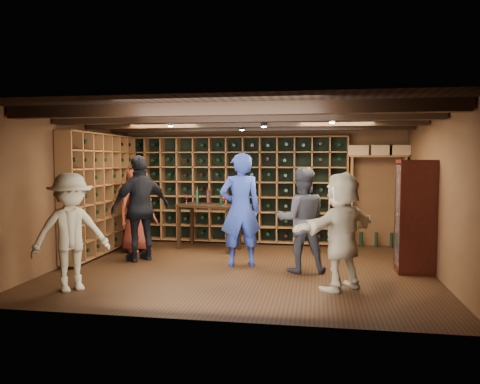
% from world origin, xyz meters
% --- Properties ---
extents(ground, '(6.00, 6.00, 0.00)m').
position_xyz_m(ground, '(0.00, 0.00, 0.00)').
color(ground, black).
rests_on(ground, ground).
extents(room_shell, '(6.00, 6.00, 6.00)m').
position_xyz_m(room_shell, '(0.00, 0.05, 2.42)').
color(room_shell, brown).
rests_on(room_shell, ground).
extents(wine_rack_back, '(4.65, 0.30, 2.20)m').
position_xyz_m(wine_rack_back, '(-0.52, 2.33, 1.15)').
color(wine_rack_back, brown).
rests_on(wine_rack_back, ground).
extents(wine_rack_left, '(0.30, 2.65, 2.20)m').
position_xyz_m(wine_rack_left, '(-2.83, 0.82, 1.15)').
color(wine_rack_left, brown).
rests_on(wine_rack_left, ground).
extents(crate_shelf, '(1.20, 0.32, 2.07)m').
position_xyz_m(crate_shelf, '(2.41, 2.32, 1.57)').
color(crate_shelf, brown).
rests_on(crate_shelf, ground).
extents(display_cabinet, '(0.55, 0.50, 1.75)m').
position_xyz_m(display_cabinet, '(2.71, 0.20, 0.86)').
color(display_cabinet, black).
rests_on(display_cabinet, ground).
extents(man_blue_shirt, '(0.80, 0.66, 1.89)m').
position_xyz_m(man_blue_shirt, '(-0.07, 0.23, 0.95)').
color(man_blue_shirt, navy).
rests_on(man_blue_shirt, ground).
extents(man_grey_suit, '(0.90, 0.75, 1.66)m').
position_xyz_m(man_grey_suit, '(0.95, -0.04, 0.83)').
color(man_grey_suit, black).
rests_on(man_grey_suit, ground).
extents(guest_red_floral, '(0.88, 0.94, 1.62)m').
position_xyz_m(guest_red_floral, '(-2.22, 1.07, 0.81)').
color(guest_red_floral, maroon).
rests_on(guest_red_floral, ground).
extents(guest_woman_black, '(1.07, 1.11, 1.86)m').
position_xyz_m(guest_woman_black, '(-1.87, 0.34, 0.93)').
color(guest_woman_black, black).
rests_on(guest_woman_black, ground).
extents(guest_khaki, '(1.17, 1.14, 1.60)m').
position_xyz_m(guest_khaki, '(-2.10, -1.62, 0.80)').
color(guest_khaki, gray).
rests_on(guest_khaki, ground).
extents(guest_beige, '(1.39, 1.41, 1.62)m').
position_xyz_m(guest_beige, '(1.53, -0.96, 0.81)').
color(guest_beige, tan).
rests_on(guest_beige, ground).
extents(tasting_table, '(1.31, 0.91, 1.18)m').
position_xyz_m(tasting_table, '(-0.92, 1.52, 0.79)').
color(tasting_table, black).
rests_on(tasting_table, ground).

